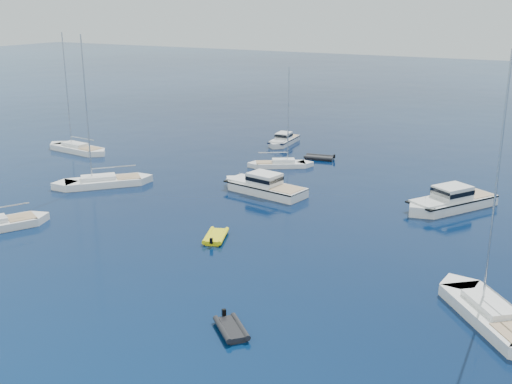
# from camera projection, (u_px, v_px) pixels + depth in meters

# --- Properties ---
(ground) EXTENTS (400.00, 400.00, 0.00)m
(ground) POSITION_uv_depth(u_px,v_px,m) (27.00, 354.00, 35.08)
(ground) COLOR navy
(ground) RESTS_ON ground
(motor_cruiser_centre) EXTENTS (10.68, 4.86, 2.70)m
(motor_cruiser_centre) POSITION_uv_depth(u_px,v_px,m) (263.00, 193.00, 64.47)
(motor_cruiser_centre) COLOR white
(motor_cruiser_centre) RESTS_ON ground
(motor_cruiser_distant) EXTENTS (8.42, 10.85, 2.81)m
(motor_cruiser_distant) POSITION_uv_depth(u_px,v_px,m) (449.00, 208.00, 59.58)
(motor_cruiser_distant) COLOR silver
(motor_cruiser_distant) RESTS_ON ground
(motor_cruiser_horizon) EXTENTS (2.87, 7.79, 2.01)m
(motor_cruiser_horizon) POSITION_uv_depth(u_px,v_px,m) (283.00, 144.00, 86.19)
(motor_cruiser_horizon) COLOR silver
(motor_cruiser_horizon) RESTS_ON ground
(sailboat_mid_r) EXTENTS (9.75, 10.84, 17.05)m
(sailboat_mid_r) POSITION_uv_depth(u_px,v_px,m) (492.00, 321.00, 38.70)
(sailboat_mid_r) COLOR white
(sailboat_mid_r) RESTS_ON ground
(sailboat_mid_l) EXTENTS (9.70, 10.11, 16.35)m
(sailboat_mid_l) POSITION_uv_depth(u_px,v_px,m) (103.00, 185.00, 66.97)
(sailboat_mid_l) COLOR white
(sailboat_mid_l) RESTS_ON ground
(sailboat_centre) EXTENTS (8.18, 6.17, 12.17)m
(sailboat_centre) POSITION_uv_depth(u_px,v_px,m) (281.00, 167.00, 74.49)
(sailboat_centre) COLOR white
(sailboat_centre) RESTS_ON ground
(sailboat_far_l) EXTENTS (10.94, 3.97, 15.72)m
(sailboat_far_l) POSITION_uv_depth(u_px,v_px,m) (77.00, 151.00, 81.97)
(sailboat_far_l) COLOR white
(sailboat_far_l) RESTS_ON ground
(tender_yellow) EXTENTS (3.06, 4.00, 0.95)m
(tender_yellow) POSITION_uv_depth(u_px,v_px,m) (216.00, 239.00, 52.01)
(tender_yellow) COLOR yellow
(tender_yellow) RESTS_ON ground
(tender_grey_near) EXTENTS (3.49, 3.42, 0.95)m
(tender_grey_near) POSITION_uv_depth(u_px,v_px,m) (231.00, 332.00, 37.42)
(tender_grey_near) COLOR black
(tender_grey_near) RESTS_ON ground
(tender_grey_far) EXTENTS (4.08, 2.64, 0.95)m
(tender_grey_far) POSITION_uv_depth(u_px,v_px,m) (319.00, 159.00, 78.03)
(tender_grey_far) COLOR black
(tender_grey_far) RESTS_ON ground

